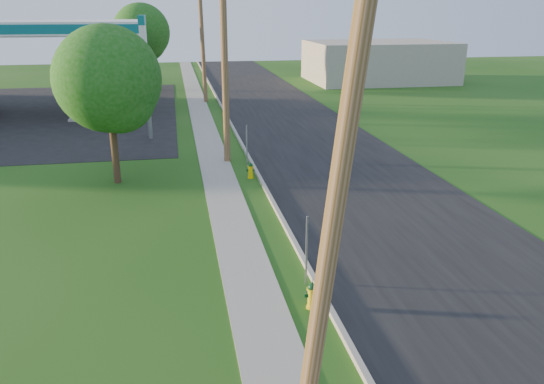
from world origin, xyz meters
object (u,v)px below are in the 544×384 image
object	(u,v)px
utility_pole_far	(202,41)
tree_lot	(143,34)
utility_pole_mid	(225,59)
hydrant_mid	(251,170)
price_pylon	(144,42)
hydrant_near	(312,295)
fuel_pump_ne	(80,107)
tree_verge	(110,83)
hydrant_far	(226,121)
utility_pole_near	(340,173)
fuel_pump_se	(88,98)

from	to	relation	value
utility_pole_far	tree_lot	bearing A→B (deg)	122.36
utility_pole_mid	hydrant_mid	distance (m)	5.52
price_pylon	hydrant_near	size ratio (longest dim) A/B	9.48
utility_pole_far	fuel_pump_ne	xyz separation A→B (m)	(-8.90, -5.00, -4.08)
fuel_pump_ne	hydrant_near	world-z (taller)	fuel_pump_ne
tree_verge	hydrant_mid	xyz separation A→B (m)	(5.69, -0.35, -3.92)
tree_verge	hydrant_mid	bearing A→B (deg)	-3.53
tree_verge	hydrant_far	bearing A→B (deg)	61.95
utility_pole_near	hydrant_far	size ratio (longest dim) A/B	11.83
utility_pole_far	hydrant_far	size ratio (longest dim) A/B	11.86
utility_pole_near	hydrant_far	distance (m)	26.44
fuel_pump_se	hydrant_far	world-z (taller)	fuel_pump_se
hydrant_near	hydrant_mid	distance (m)	11.06
fuel_pump_se	utility_pole_near	bearing A→B (deg)	-75.73
fuel_pump_ne	fuel_pump_se	distance (m)	4.00
fuel_pump_ne	hydrant_mid	world-z (taller)	fuel_pump_ne
fuel_pump_ne	tree_lot	size ratio (longest dim) A/B	0.41
hydrant_far	fuel_pump_se	bearing A→B (deg)	137.14
utility_pole_far	hydrant_mid	distance (m)	21.45
utility_pole_far	fuel_pump_se	distance (m)	9.84
tree_verge	hydrant_mid	size ratio (longest dim) A/B	9.12
fuel_pump_se	hydrant_mid	bearing A→B (deg)	-64.25
tree_lot	utility_pole_mid	bearing A→B (deg)	-79.19
utility_pole_near	price_pylon	bearing A→B (deg)	99.42
hydrant_far	hydrant_near	bearing A→B (deg)	-90.10
fuel_pump_ne	tree_lot	xyz separation A→B (m)	(3.98, 12.77, 4.26)
fuel_pump_se	price_pylon	distance (m)	13.40
tree_verge	tree_lot	bearing A→B (deg)	89.92
utility_pole_far	price_pylon	bearing A→B (deg)	-107.33
utility_pole_near	tree_verge	distance (m)	16.17
tree_lot	hydrant_mid	xyz separation A→B (m)	(5.65, -28.74, -4.63)
tree_verge	fuel_pump_se	bearing A→B (deg)	101.36
utility_pole_mid	tree_lot	bearing A→B (deg)	100.81
hydrant_near	hydrant_far	bearing A→B (deg)	89.90
utility_pole_mid	fuel_pump_ne	size ratio (longest dim) A/B	3.06
price_pylon	hydrant_mid	world-z (taller)	price_pylon
price_pylon	tree_lot	size ratio (longest dim) A/B	0.89
utility_pole_mid	hydrant_mid	bearing A→B (deg)	-76.16
utility_pole_near	tree_verge	size ratio (longest dim) A/B	1.43
utility_pole_far	tree_verge	bearing A→B (deg)	-103.52
fuel_pump_ne	hydrant_far	bearing A→B (deg)	-27.14
utility_pole_near	hydrant_near	bearing A→B (deg)	80.07
utility_pole_far	hydrant_near	xyz separation A→B (m)	(0.70, -32.03, -4.45)
price_pylon	tree_lot	world-z (taller)	tree_lot
tree_lot	tree_verge	bearing A→B (deg)	-90.08
hydrant_far	price_pylon	bearing A→B (deg)	-151.05
fuel_pump_se	tree_verge	xyz separation A→B (m)	(3.94, -19.62, 3.55)
tree_verge	hydrant_near	size ratio (longest dim) A/B	9.19
hydrant_mid	hydrant_far	xyz separation A→B (m)	(0.00, 11.03, 0.04)
tree_verge	utility_pole_near	bearing A→B (deg)	-72.13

